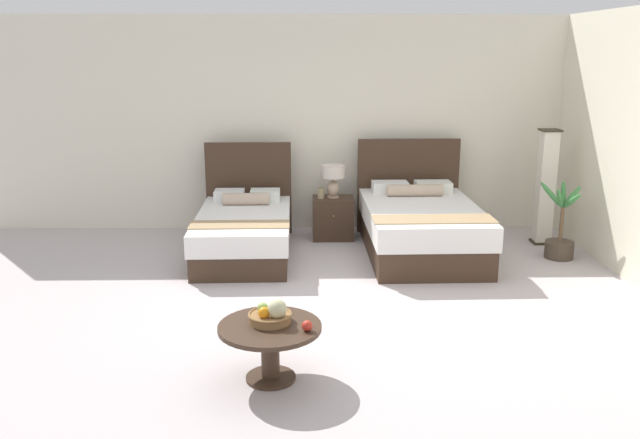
{
  "coord_description": "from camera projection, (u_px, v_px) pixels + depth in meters",
  "views": [
    {
      "loc": [
        -0.3,
        -6.07,
        2.43
      ],
      "look_at": [
        -0.18,
        0.49,
        0.74
      ],
      "focal_mm": 37.24,
      "sensor_mm": 36.0,
      "label": 1
    }
  ],
  "objects": [
    {
      "name": "bed_near_corner",
      "position": [
        420.0,
        226.0,
        8.08
      ],
      "size": [
        1.39,
        2.17,
        1.27
      ],
      "color": "#3A281C",
      "rests_on": "ground"
    },
    {
      "name": "coffee_table",
      "position": [
        270.0,
        339.0,
        4.96
      ],
      "size": [
        0.78,
        0.78,
        0.44
      ],
      "color": "#3A281C",
      "rests_on": "ground"
    },
    {
      "name": "vase",
      "position": [
        321.0,
        193.0,
        8.61
      ],
      "size": [
        0.09,
        0.09,
        0.14
      ],
      "color": "#948461",
      "rests_on": "nightstand"
    },
    {
      "name": "loose_apple",
      "position": [
        307.0,
        326.0,
        4.82
      ],
      "size": [
        0.08,
        0.08,
        0.08
      ],
      "color": "red",
      "rests_on": "coffee_table"
    },
    {
      "name": "bed_near_window",
      "position": [
        244.0,
        230.0,
        8.06
      ],
      "size": [
        1.15,
        2.06,
        1.24
      ],
      "color": "#3A281C",
      "rests_on": "ground"
    },
    {
      "name": "ground_plane",
      "position": [
        339.0,
        306.0,
        6.49
      ],
      "size": [
        10.0,
        9.58,
        0.02
      ],
      "primitive_type": "cube",
      "color": "#BAAFAF"
    },
    {
      "name": "nightstand",
      "position": [
        333.0,
        218.0,
        8.74
      ],
      "size": [
        0.53,
        0.47,
        0.55
      ],
      "color": "#3A281C",
      "rests_on": "ground"
    },
    {
      "name": "floor_lamp_corner",
      "position": [
        545.0,
        187.0,
        8.39
      ],
      "size": [
        0.24,
        0.24,
        1.47
      ],
      "color": "#322B1E",
      "rests_on": "ground"
    },
    {
      "name": "fruit_bowl",
      "position": [
        271.0,
        314.0,
        4.96
      ],
      "size": [
        0.33,
        0.33,
        0.2
      ],
      "color": "olive",
      "rests_on": "coffee_table"
    },
    {
      "name": "table_lamp",
      "position": [
        333.0,
        176.0,
        8.62
      ],
      "size": [
        0.3,
        0.3,
        0.43
      ],
      "color": "tan",
      "rests_on": "nightstand"
    },
    {
      "name": "potted_palm",
      "position": [
        560.0,
        238.0,
        7.9
      ],
      "size": [
        0.46,
        0.57,
        0.92
      ],
      "color": "#483B2E",
      "rests_on": "ground"
    },
    {
      "name": "wall_back",
      "position": [
        329.0,
        124.0,
        9.02
      ],
      "size": [
        10.0,
        0.12,
        2.87
      ],
      "primitive_type": "cube",
      "color": "silver",
      "rests_on": "ground"
    }
  ]
}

